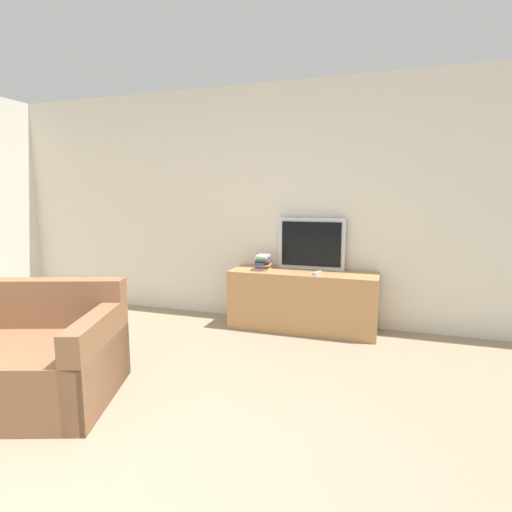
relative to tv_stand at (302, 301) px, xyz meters
name	(u,v)px	position (x,y,z in m)	size (l,w,h in m)	color
ground_plane	(28,494)	(-0.75, -2.75, -0.31)	(14.00, 14.00, 0.00)	gray
wall_back	(244,205)	(-0.75, 0.28, 0.99)	(9.00, 0.06, 2.60)	silver
tv_stand	(302,301)	(0.00, 0.00, 0.00)	(1.53, 0.46, 0.62)	tan
television	(312,244)	(0.05, 0.19, 0.58)	(0.71, 0.09, 0.55)	silver
book_stack	(263,262)	(-0.44, -0.01, 0.39)	(0.17, 0.23, 0.16)	silver
remote_on_stand	(317,273)	(0.16, -0.09, 0.32)	(0.08, 0.17, 0.02)	#B7B7B7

